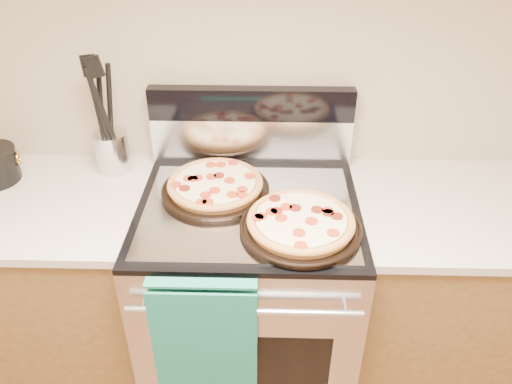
{
  "coord_description": "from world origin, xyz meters",
  "views": [
    {
      "loc": [
        0.06,
        0.25,
        1.9
      ],
      "look_at": [
        0.03,
        1.55,
        1.04
      ],
      "focal_mm": 35.0,
      "sensor_mm": 36.0,
      "label": 1
    }
  ],
  "objects_px": {
    "range_body": "(249,303)",
    "pepperoni_pizza_front": "(301,223)",
    "pepperoni_pizza_back": "(215,186)",
    "utensil_crock": "(113,152)"
  },
  "relations": [
    {
      "from": "range_body",
      "to": "pepperoni_pizza_front",
      "type": "relative_size",
      "value": 2.37
    },
    {
      "from": "range_body",
      "to": "pepperoni_pizza_back",
      "type": "relative_size",
      "value": 2.4
    },
    {
      "from": "range_body",
      "to": "pepperoni_pizza_front",
      "type": "xyz_separation_m",
      "value": [
        0.17,
        -0.14,
        0.5
      ]
    },
    {
      "from": "pepperoni_pizza_front",
      "to": "utensil_crock",
      "type": "distance_m",
      "value": 0.79
    },
    {
      "from": "range_body",
      "to": "pepperoni_pizza_back",
      "type": "distance_m",
      "value": 0.52
    },
    {
      "from": "pepperoni_pizza_back",
      "to": "utensil_crock",
      "type": "height_order",
      "value": "utensil_crock"
    },
    {
      "from": "pepperoni_pizza_back",
      "to": "range_body",
      "type": "bearing_deg",
      "value": -30.42
    },
    {
      "from": "pepperoni_pizza_back",
      "to": "utensil_crock",
      "type": "bearing_deg",
      "value": 157.17
    },
    {
      "from": "pepperoni_pizza_front",
      "to": "utensil_crock",
      "type": "xyz_separation_m",
      "value": [
        -0.69,
        0.38,
        0.04
      ]
    },
    {
      "from": "pepperoni_pizza_back",
      "to": "pepperoni_pizza_front",
      "type": "height_order",
      "value": "same"
    }
  ]
}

